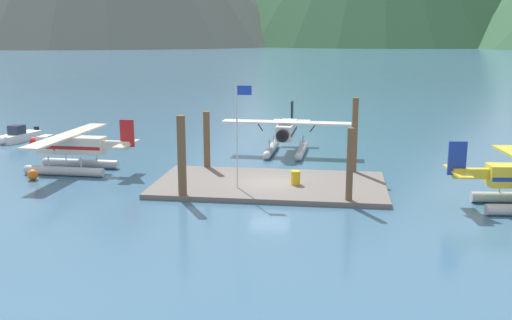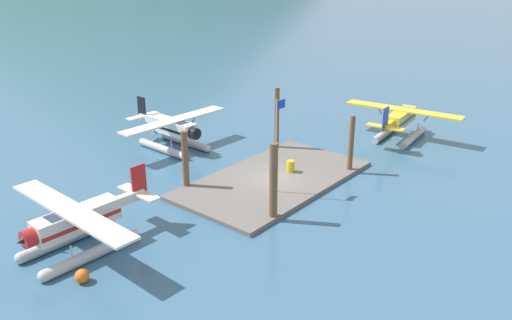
{
  "view_description": "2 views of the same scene",
  "coord_description": "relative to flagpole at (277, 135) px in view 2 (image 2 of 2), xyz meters",
  "views": [
    {
      "loc": [
        4.13,
        -36.3,
        9.69
      ],
      "look_at": [
        -0.88,
        -0.08,
        1.76
      ],
      "focal_mm": 41.23,
      "sensor_mm": 36.0,
      "label": 1
    },
    {
      "loc": [
        -27.17,
        -20.76,
        14.94
      ],
      "look_at": [
        -0.03,
        1.64,
        1.27
      ],
      "focal_mm": 35.9,
      "sensor_mm": 36.0,
      "label": 2
    }
  ],
  "objects": [
    {
      "name": "piling_far_right",
      "position": [
        7.11,
        5.44,
        -1.6
      ],
      "size": [
        0.41,
        0.41,
        5.41
      ],
      "primitive_type": "cylinder",
      "color": "brown",
      "rests_on": "ground"
    },
    {
      "name": "piling_near_right",
      "position": [
        6.68,
        -1.85,
        -2.06
      ],
      "size": [
        0.39,
        0.39,
        4.49
      ],
      "primitive_type": "cylinder",
      "color": "brown",
      "rests_on": "ground"
    },
    {
      "name": "flagpole",
      "position": [
        0.0,
        0.0,
        0.0
      ],
      "size": [
        0.95,
        0.1,
        6.49
      ],
      "color": "silver",
      "rests_on": "dock_platform"
    },
    {
      "name": "mooring_buoy",
      "position": [
        -14.31,
        1.23,
        -3.94
      ],
      "size": [
        0.72,
        0.72,
        0.72
      ],
      "primitive_type": "sphere",
      "color": "orange",
      "rests_on": "ground"
    },
    {
      "name": "seaplane_cream_port_fwd",
      "position": [
        -12.68,
        3.92,
        -2.73
      ],
      "size": [
        7.98,
        10.44,
        3.84
      ],
      "color": "#B7BABF",
      "rests_on": "ground"
    },
    {
      "name": "piling_near_left",
      "position": [
        -3.06,
        -2.07,
        -1.78
      ],
      "size": [
        0.5,
        0.5,
        5.04
      ],
      "primitive_type": "cylinder",
      "color": "brown",
      "rests_on": "ground"
    },
    {
      "name": "dock_platform",
      "position": [
        1.72,
        1.57,
        -4.15
      ],
      "size": [
        14.69,
        7.93,
        0.3
      ],
      "primitive_type": "cube",
      "color": "#66605B",
      "rests_on": "ground"
    },
    {
      "name": "piling_far_left",
      "position": [
        -3.24,
        5.45,
        -2.16
      ],
      "size": [
        0.46,
        0.46,
        4.28
      ],
      "primitive_type": "cylinder",
      "color": "brown",
      "rests_on": "ground"
    },
    {
      "name": "seaplane_white_bow_centre",
      "position": [
        1.84,
        12.4,
        -2.73
      ],
      "size": [
        10.44,
        7.98,
        3.84
      ],
      "color": "#B7BABF",
      "rests_on": "ground"
    },
    {
      "name": "fuel_drum",
      "position": [
        3.4,
        1.29,
        -3.56
      ],
      "size": [
        0.62,
        0.62,
        0.88
      ],
      "color": "gold",
      "rests_on": "dock_platform"
    },
    {
      "name": "seaplane_yellow_stbd_aft",
      "position": [
        16.72,
        -1.25,
        -2.73
      ],
      "size": [
        7.96,
        10.49,
        3.84
      ],
      "color": "#B7BABF",
      "rests_on": "ground"
    },
    {
      "name": "ground_plane",
      "position": [
        1.72,
        1.57,
        -4.3
      ],
      "size": [
        1200.0,
        1200.0,
        0.0
      ],
      "primitive_type": "plane",
      "color": "#38607F"
    }
  ]
}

